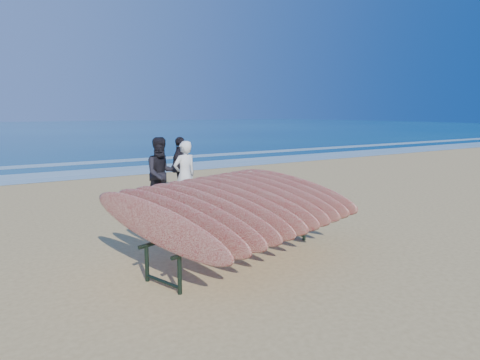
{
  "coord_description": "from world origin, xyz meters",
  "views": [
    {
      "loc": [
        -4.38,
        -6.15,
        2.27
      ],
      "look_at": [
        0.0,
        0.8,
        0.95
      ],
      "focal_mm": 32.0,
      "sensor_mm": 36.0,
      "label": 1
    }
  ],
  "objects": [
    {
      "name": "foam_far",
      "position": [
        0.0,
        13.5,
        0.01
      ],
      "size": [
        160.0,
        160.0,
        0.0
      ],
      "primitive_type": "plane",
      "color": "white",
      "rests_on": "ground"
    },
    {
      "name": "ground",
      "position": [
        0.0,
        0.0,
        0.0
      ],
      "size": [
        120.0,
        120.0,
        0.0
      ],
      "primitive_type": "plane",
      "color": "tan",
      "rests_on": "ground"
    },
    {
      "name": "surfboard_rack",
      "position": [
        -1.0,
        -0.69,
        0.84
      ],
      "size": [
        3.83,
        3.5,
        1.3
      ],
      "rotation": [
        0.0,
        0.0,
        0.31
      ],
      "color": "black",
      "rests_on": "ground"
    },
    {
      "name": "person_dark_a",
      "position": [
        -0.7,
        3.08,
        0.85
      ],
      "size": [
        0.86,
        0.69,
        1.69
      ],
      "primitive_type": "imported",
      "rotation": [
        0.0,
        0.0,
        -0.07
      ],
      "color": "black",
      "rests_on": "ground"
    },
    {
      "name": "ocean",
      "position": [
        0.0,
        55.0,
        0.01
      ],
      "size": [
        160.0,
        160.0,
        0.0
      ],
      "primitive_type": "plane",
      "color": "navy",
      "rests_on": "ground"
    },
    {
      "name": "person_white",
      "position": [
        -0.24,
        2.82,
        0.8
      ],
      "size": [
        0.64,
        0.47,
        1.61
      ],
      "primitive_type": "imported",
      "rotation": [
        0.0,
        0.0,
        3.3
      ],
      "color": "silver",
      "rests_on": "ground"
    },
    {
      "name": "person_dark_b",
      "position": [
        0.4,
        4.42,
        0.8
      ],
      "size": [
        0.99,
        0.86,
        1.6
      ],
      "primitive_type": "imported",
      "rotation": [
        0.0,
        0.0,
        3.75
      ],
      "color": "black",
      "rests_on": "ground"
    },
    {
      "name": "foam_near",
      "position": [
        0.0,
        10.0,
        0.01
      ],
      "size": [
        160.0,
        160.0,
        0.0
      ],
      "primitive_type": "plane",
      "color": "white",
      "rests_on": "ground"
    }
  ]
}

